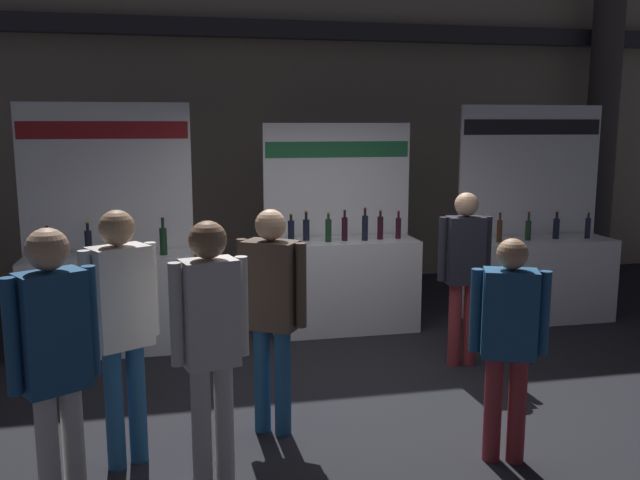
# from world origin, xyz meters

# --- Properties ---
(ground_plane) EXTENTS (26.61, 26.61, 0.00)m
(ground_plane) POSITION_xyz_m (0.00, 0.00, 0.00)
(ground_plane) COLOR black
(hall_colonnade) EXTENTS (13.30, 1.02, 6.58)m
(hall_colonnade) POSITION_xyz_m (0.00, 4.38, 3.26)
(hall_colonnade) COLOR tan
(hall_colonnade) RESTS_ON ground_plane
(exhibitor_booth_0) EXTENTS (1.76, 0.71, 2.55)m
(exhibitor_booth_0) POSITION_xyz_m (-2.20, 1.62, 0.62)
(exhibitor_booth_0) COLOR white
(exhibitor_booth_0) RESTS_ON ground_plane
(exhibitor_booth_1) EXTENTS (1.72, 0.66, 2.34)m
(exhibitor_booth_1) POSITION_xyz_m (0.34, 1.81, 0.62)
(exhibitor_booth_1) COLOR white
(exhibitor_booth_1) RESTS_ON ground_plane
(exhibitor_booth_2) EXTENTS (1.82, 0.66, 2.55)m
(exhibitor_booth_2) POSITION_xyz_m (2.71, 1.71, 0.62)
(exhibitor_booth_2) COLOR white
(exhibitor_booth_2) RESTS_ON ground_plane
(visitor_0) EXTENTS (0.50, 0.34, 1.58)m
(visitor_0) POSITION_xyz_m (0.68, -1.46, 0.93)
(visitor_0) COLOR maroon
(visitor_0) RESTS_ON ground_plane
(visitor_2) EXTENTS (0.52, 0.24, 1.69)m
(visitor_2) POSITION_xyz_m (1.19, 0.40, 1.00)
(visitor_2) COLOR maroon
(visitor_2) RESTS_ON ground_plane
(visitor_3) EXTENTS (0.48, 0.41, 1.72)m
(visitor_3) POSITION_xyz_m (-0.83, -0.68, 1.03)
(visitor_3) COLOR navy
(visitor_3) RESTS_ON ground_plane
(visitor_4) EXTENTS (0.49, 0.30, 1.76)m
(visitor_4) POSITION_xyz_m (-1.32, -1.44, 1.04)
(visitor_4) COLOR silver
(visitor_4) RESTS_ON ground_plane
(visitor_5) EXTENTS (0.48, 0.39, 1.78)m
(visitor_5) POSITION_xyz_m (-1.88, -0.97, 1.07)
(visitor_5) COLOR navy
(visitor_5) RESTS_ON ground_plane
(visitor_6) EXTENTS (0.46, 0.36, 1.78)m
(visitor_6) POSITION_xyz_m (-2.19, -1.68, 1.05)
(visitor_6) COLOR silver
(visitor_6) RESTS_ON ground_plane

